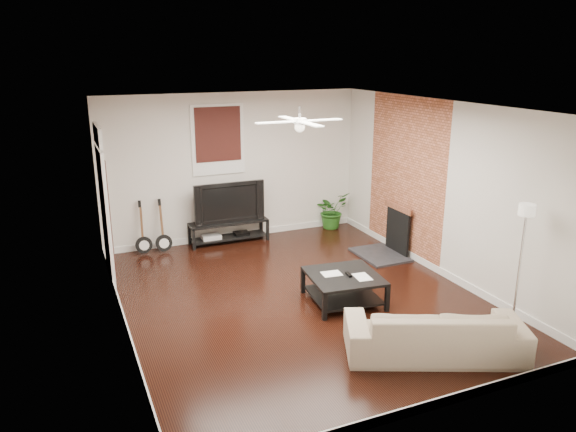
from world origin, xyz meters
The scene contains 14 objects.
room centered at (0.00, 0.00, 1.40)m, with size 5.01×6.01×2.81m.
brick_accent centered at (2.49, 1.00, 1.40)m, with size 0.02×2.20×2.80m, color #9D5232.
fireplace centered at (2.20, 1.00, 0.46)m, with size 0.80×1.10×0.92m, color black.
window_back centered at (-0.30, 2.97, 1.95)m, with size 1.00×0.06×1.30m, color black.
door_left centered at (-2.46, 1.90, 1.25)m, with size 0.08×1.00×2.50m, color white.
tv_stand centered at (-0.21, 2.78, 0.21)m, with size 1.50×0.40×0.42m, color black.
tv centered at (-0.21, 2.80, 0.81)m, with size 1.34×0.18×0.77m, color black.
coffee_table centered at (0.54, -0.39, 0.21)m, with size 0.99×0.99×0.42m, color black.
sofa centered at (0.83, -2.10, 0.31)m, with size 2.10×0.82×0.61m, color #C3AF92.
floor_lamp centered at (2.18, -2.00, 0.86)m, with size 0.28×0.28×1.71m, color white, non-canonical shape.
potted_plant centered at (2.02, 2.82, 0.37)m, with size 0.67×0.58×0.75m, color #245F1B.
guitar_left centered at (-1.81, 2.75, 0.49)m, with size 0.30×0.21×0.97m, color black, non-canonical shape.
guitar_right centered at (-1.46, 2.72, 0.49)m, with size 0.30×0.21×0.97m, color black, non-canonical shape.
ceiling_fan centered at (0.00, 0.00, 2.60)m, with size 1.24×1.24×0.32m, color white, non-canonical shape.
Camera 1 is at (-3.10, -6.83, 3.50)m, focal length 34.35 mm.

